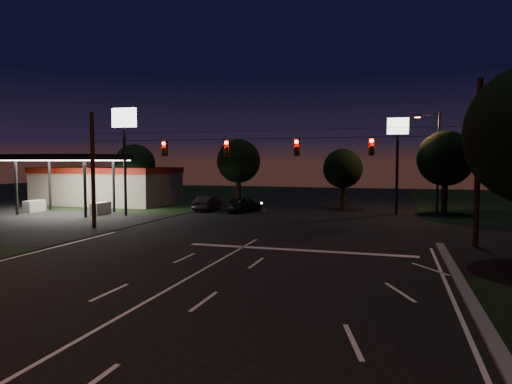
% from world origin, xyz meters
% --- Properties ---
extents(ground, '(140.00, 140.00, 0.00)m').
position_xyz_m(ground, '(0.00, 0.00, 0.00)').
color(ground, black).
rests_on(ground, ground).
extents(cross_street_left, '(20.00, 16.00, 0.02)m').
position_xyz_m(cross_street_left, '(-20.00, 16.00, 0.00)').
color(cross_street_left, black).
rests_on(cross_street_left, ground).
extents(stop_bar, '(12.00, 0.50, 0.01)m').
position_xyz_m(stop_bar, '(3.00, 11.50, 0.01)').
color(stop_bar, silver).
rests_on(stop_bar, ground).
extents(utility_pole_right, '(0.30, 0.30, 9.00)m').
position_xyz_m(utility_pole_right, '(12.00, 15.00, 0.00)').
color(utility_pole_right, black).
rests_on(utility_pole_right, ground).
extents(utility_pole_left, '(0.28, 0.28, 8.00)m').
position_xyz_m(utility_pole_left, '(-12.00, 15.00, 0.00)').
color(utility_pole_left, black).
rests_on(utility_pole_left, ground).
extents(signal_span, '(24.00, 0.40, 1.56)m').
position_xyz_m(signal_span, '(-0.00, 14.96, 5.50)').
color(signal_span, black).
rests_on(signal_span, ground).
extents(gas_station, '(14.20, 16.10, 5.25)m').
position_xyz_m(gas_station, '(-21.86, 30.39, 2.38)').
color(gas_station, gray).
rests_on(gas_station, ground).
extents(pole_sign_left_near, '(2.20, 0.30, 9.10)m').
position_xyz_m(pole_sign_left_near, '(-14.00, 22.00, 6.98)').
color(pole_sign_left_near, black).
rests_on(pole_sign_left_near, ground).
extents(pole_sign_right, '(1.80, 0.30, 8.40)m').
position_xyz_m(pole_sign_right, '(8.00, 30.00, 6.24)').
color(pole_sign_right, black).
rests_on(pole_sign_right, ground).
extents(street_light_right_far, '(2.20, 0.35, 9.00)m').
position_xyz_m(street_light_right_far, '(11.24, 32.00, 5.24)').
color(street_light_right_far, black).
rests_on(street_light_right_far, ground).
extents(tree_far_a, '(4.20, 4.20, 6.42)m').
position_xyz_m(tree_far_a, '(-17.98, 30.12, 4.26)').
color(tree_far_a, black).
rests_on(tree_far_a, ground).
extents(tree_far_b, '(4.60, 4.60, 6.98)m').
position_xyz_m(tree_far_b, '(-7.98, 34.13, 4.61)').
color(tree_far_b, black).
rests_on(tree_far_b, ground).
extents(tree_far_c, '(3.80, 3.80, 5.86)m').
position_xyz_m(tree_far_c, '(3.02, 33.10, 3.90)').
color(tree_far_c, black).
rests_on(tree_far_c, ground).
extents(tree_far_d, '(4.80, 4.80, 7.30)m').
position_xyz_m(tree_far_d, '(12.02, 31.13, 4.83)').
color(tree_far_d, black).
rests_on(tree_far_d, ground).
extents(car_oncoming_a, '(2.98, 4.53, 1.43)m').
position_xyz_m(car_oncoming_a, '(-5.43, 27.86, 0.72)').
color(car_oncoming_a, black).
rests_on(car_oncoming_a, ground).
extents(car_oncoming_b, '(1.61, 4.27, 1.39)m').
position_xyz_m(car_oncoming_b, '(-9.00, 28.00, 0.70)').
color(car_oncoming_b, black).
rests_on(car_oncoming_b, ground).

